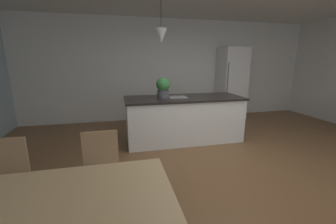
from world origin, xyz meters
The scene contains 9 objects.
ground_plane centered at (0.00, 0.00, -0.02)m, with size 10.00×8.40×0.04m, color brown.
wall_back_kitchen centered at (0.00, 3.26, 1.35)m, with size 10.00×0.12×2.70m, color silver.
dining_table centered at (-2.19, -1.30, 0.67)m, with size 2.03×0.95×0.73m.
chair_far_right centered at (-1.74, -0.46, 0.47)m, with size 0.41×0.41×0.87m.
chair_far_left centered at (-2.65, -0.46, 0.47)m, with size 0.41×0.41×0.87m.
kitchen_island centered at (-0.24, 1.40, 0.46)m, with size 2.36×0.91×0.91m.
refrigerator centered at (1.62, 2.86, 0.99)m, with size 0.70×0.67×1.97m.
pendant_over_island_main centered at (-0.70, 1.40, 2.05)m, with size 0.23×0.23×0.78m.
potted_plant_on_island centered at (-0.67, 1.40, 1.11)m, with size 0.27×0.27×0.40m.
Camera 1 is at (-1.51, -2.62, 1.61)m, focal length 22.73 mm.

